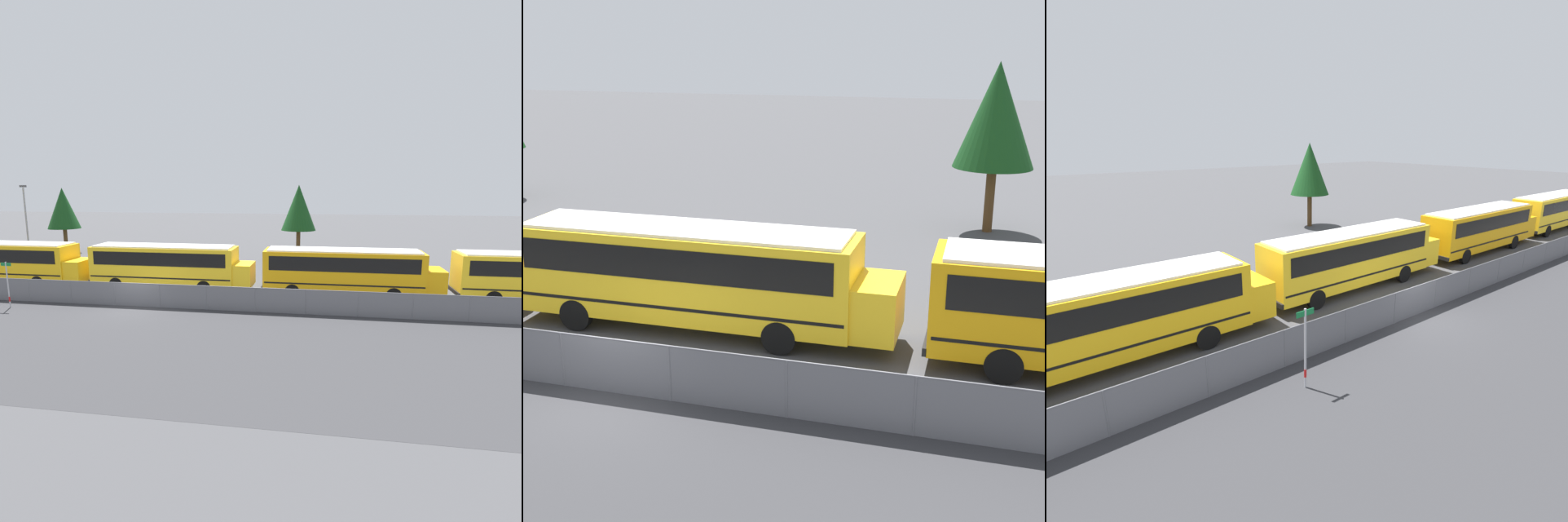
{
  "view_description": "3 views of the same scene",
  "coord_description": "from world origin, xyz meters",
  "views": [
    {
      "loc": [
        11.6,
        -23.3,
        7.29
      ],
      "look_at": [
        7.08,
        5.2,
        2.21
      ],
      "focal_mm": 28.0,
      "sensor_mm": 36.0,
      "label": 1
    },
    {
      "loc": [
        8.8,
        -15.01,
        8.73
      ],
      "look_at": [
        2.9,
        5.47,
        2.19
      ],
      "focal_mm": 50.0,
      "sensor_mm": 36.0,
      "label": 2
    },
    {
      "loc": [
        -15.02,
        -11.08,
        8.12
      ],
      "look_at": [
        -2.58,
        5.14,
        1.97
      ],
      "focal_mm": 28.0,
      "sensor_mm": 36.0,
      "label": 3
    }
  ],
  "objects": [
    {
      "name": "ground_plane",
      "position": [
        0.0,
        0.0,
        0.0
      ],
      "size": [
        200.0,
        200.0,
        0.0
      ],
      "primitive_type": "plane",
      "color": "#424244"
    },
    {
      "name": "road_strip",
      "position": [
        0.0,
        -6.0,
        0.0
      ],
      "size": [
        109.66,
        12.0,
        0.01
      ],
      "color": "#333335",
      "rests_on": "ground_plane"
    },
    {
      "name": "fence",
      "position": [
        -0.0,
        -0.0,
        0.78
      ],
      "size": [
        75.73,
        0.07,
        1.52
      ],
      "color": "#9EA0A5",
      "rests_on": "ground_plane"
    },
    {
      "name": "school_bus_1",
      "position": [
        -12.27,
        4.16,
        1.95
      ],
      "size": [
        12.02,
        2.52,
        3.29
      ],
      "color": "yellow",
      "rests_on": "ground_plane"
    },
    {
      "name": "school_bus_2",
      "position": [
        0.28,
        4.61,
        1.95
      ],
      "size": [
        12.02,
        2.52,
        3.29
      ],
      "color": "yellow",
      "rests_on": "ground_plane"
    },
    {
      "name": "school_bus_3",
      "position": [
        13.09,
        4.48,
        1.95
      ],
      "size": [
        12.02,
        2.52,
        3.29
      ],
      "color": "orange",
      "rests_on": "ground_plane"
    },
    {
      "name": "street_sign",
      "position": [
        -7.75,
        -1.5,
        1.54
      ],
      "size": [
        0.7,
        0.09,
        2.9
      ],
      "color": "#B7B7BC",
      "rests_on": "ground_plane"
    },
    {
      "name": "light_pole",
      "position": [
        -17.58,
        12.76,
        4.24
      ],
      "size": [
        0.6,
        0.24,
        7.71
      ],
      "color": "gray",
      "rests_on": "ground_plane"
    },
    {
      "name": "tree_0",
      "position": [
        -18.36,
        19.77,
        5.13
      ],
      "size": [
        3.6,
        3.6,
        7.51
      ],
      "color": "#51381E",
      "rests_on": "ground_plane"
    },
    {
      "name": "tree_1",
      "position": [
        8.82,
        19.62,
        5.39
      ],
      "size": [
        3.65,
        3.65,
        7.8
      ],
      "color": "#51381E",
      "rests_on": "ground_plane"
    }
  ]
}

